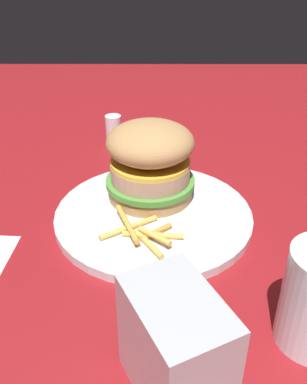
# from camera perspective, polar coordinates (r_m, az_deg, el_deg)

# --- Properties ---
(ground_plane) EXTENTS (1.60, 1.60, 0.00)m
(ground_plane) POSITION_cam_1_polar(r_m,az_deg,el_deg) (0.55, 2.38, -4.14)
(ground_plane) COLOR maroon
(plate) EXTENTS (0.26, 0.26, 0.01)m
(plate) POSITION_cam_1_polar(r_m,az_deg,el_deg) (0.56, 0.00, -3.17)
(plate) COLOR silver
(plate) RESTS_ON ground_plane
(sandwich) EXTENTS (0.12, 0.12, 0.11)m
(sandwich) POSITION_cam_1_polar(r_m,az_deg,el_deg) (0.56, -0.44, 4.23)
(sandwich) COLOR tan
(sandwich) RESTS_ON plate
(fries_pile) EXTENTS (0.10, 0.09, 0.01)m
(fries_pile) POSITION_cam_1_polar(r_m,az_deg,el_deg) (0.51, -1.52, -5.45)
(fries_pile) COLOR #E5B251
(fries_pile) RESTS_ON plate
(napkin_dispenser) EXTENTS (0.09, 0.11, 0.10)m
(napkin_dispenser) POSITION_cam_1_polar(r_m,az_deg,el_deg) (0.34, 2.97, -20.38)
(napkin_dispenser) COLOR #B7BABF
(napkin_dispenser) RESTS_ON ground_plane
(salt_shaker) EXTENTS (0.03, 0.03, 0.06)m
(salt_shaker) POSITION_cam_1_polar(r_m,az_deg,el_deg) (0.75, -5.42, 8.27)
(salt_shaker) COLOR white
(salt_shaker) RESTS_ON ground_plane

